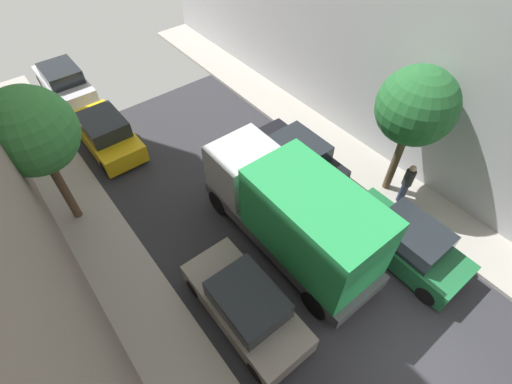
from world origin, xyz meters
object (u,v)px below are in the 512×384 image
at_px(pedestrian, 407,182).
at_px(parked_car_left_3, 246,305).
at_px(parked_car_right_2, 297,156).
at_px(parked_car_left_5, 64,82).
at_px(parked_car_right_1, 405,242).
at_px(street_tree_1, 416,107).
at_px(delivery_truck, 294,213).
at_px(street_tree_0, 31,132).
at_px(parked_car_left_4, 106,133).
at_px(potted_plant_4, 9,112).

bearing_deg(pedestrian, parked_car_left_3, 179.76).
bearing_deg(parked_car_right_2, parked_car_left_5, 115.74).
xyz_separation_m(parked_car_right_1, street_tree_1, (2.01, 2.21, 3.14)).
distance_m(delivery_truck, street_tree_0, 8.07).
bearing_deg(parked_car_right_2, delivery_truck, -135.37).
distance_m(parked_car_left_3, delivery_truck, 3.09).
relative_size(delivery_truck, pedestrian, 3.84).
distance_m(parked_car_left_3, street_tree_0, 7.95).
height_order(delivery_truck, street_tree_1, street_tree_1).
bearing_deg(street_tree_0, parked_car_left_4, 50.10).
xyz_separation_m(parked_car_left_4, street_tree_1, (7.41, -9.11, 3.14)).
height_order(parked_car_right_1, potted_plant_4, parked_car_right_1).
relative_size(parked_car_left_3, parked_car_left_5, 1.00).
bearing_deg(parked_car_left_3, parked_car_left_5, 90.00).
xyz_separation_m(parked_car_left_4, parked_car_right_2, (5.40, -6.10, 0.00)).
relative_size(pedestrian, street_tree_1, 0.34).
height_order(parked_car_left_3, delivery_truck, delivery_truck).
height_order(parked_car_left_3, pedestrian, pedestrian).
height_order(pedestrian, street_tree_1, street_tree_1).
height_order(parked_car_right_2, delivery_truck, delivery_truck).
height_order(parked_car_left_4, potted_plant_4, parked_car_left_4).
relative_size(parked_car_right_1, street_tree_1, 0.84).
xyz_separation_m(street_tree_0, street_tree_1, (9.95, -6.08, -0.13)).
bearing_deg(parked_car_right_1, parked_car_left_4, 115.50).
relative_size(parked_car_left_5, potted_plant_4, 5.33).
height_order(parked_car_left_3, street_tree_0, street_tree_0).
distance_m(street_tree_1, potted_plant_4, 17.27).
xyz_separation_m(parked_car_left_4, potted_plant_4, (-2.81, 4.42, -0.16)).
bearing_deg(pedestrian, parked_car_left_4, 126.62).
distance_m(parked_car_right_2, street_tree_0, 9.12).
relative_size(street_tree_0, street_tree_1, 1.03).
bearing_deg(pedestrian, delivery_truck, 166.78).
bearing_deg(parked_car_left_4, pedestrian, -53.38).
distance_m(parked_car_right_1, potted_plant_4, 17.75).
bearing_deg(street_tree_1, parked_car_left_5, 117.54).
height_order(parked_car_right_1, street_tree_0, street_tree_0).
distance_m(parked_car_left_5, street_tree_0, 9.12).
bearing_deg(parked_car_left_5, parked_car_left_3, -90.00).
xyz_separation_m(parked_car_right_2, potted_plant_4, (-8.21, 10.52, -0.16)).
bearing_deg(parked_car_left_5, parked_car_right_1, -71.79).
xyz_separation_m(parked_car_left_3, pedestrian, (7.32, -0.03, 0.35)).
relative_size(parked_car_left_3, pedestrian, 2.44).
relative_size(parked_car_left_4, street_tree_1, 0.84).
distance_m(parked_car_left_5, pedestrian, 16.65).
distance_m(delivery_truck, street_tree_1, 5.16).
relative_size(parked_car_left_5, parked_car_right_2, 1.00).
bearing_deg(parked_car_left_4, delivery_truck, -72.88).
bearing_deg(parked_car_left_3, delivery_truck, 21.34).
bearing_deg(parked_car_left_4, parked_car_right_1, -64.50).
bearing_deg(parked_car_left_5, potted_plant_4, -166.43).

